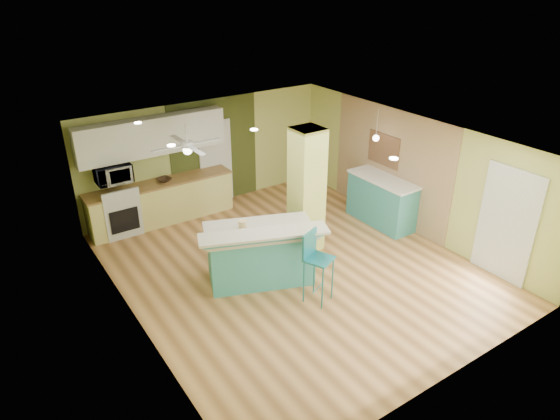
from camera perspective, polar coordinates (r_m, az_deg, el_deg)
The scene contains 23 objects.
floor at distance 9.55m, azimuth 1.53°, elevation -6.57°, with size 6.00×7.00×0.01m, color brown.
ceiling at distance 8.47m, azimuth 1.73°, elevation 7.89°, with size 6.00×7.00×0.01m, color white.
wall_back at distance 11.75m, azimuth -8.39°, elevation 6.41°, with size 6.00×0.01×2.50m, color #BEC66A.
wall_front at distance 6.81m, azimuth 19.26°, elevation -10.51°, with size 6.00×0.01×2.50m, color #BEC66A.
wall_left at distance 7.79m, azimuth -16.79°, elevation -5.17°, with size 0.01×7.00×2.50m, color #BEC66A.
wall_right at distance 10.82m, azimuth 14.74°, elevation 4.08°, with size 0.01×7.00×2.50m, color #BEC66A.
wood_panel at distance 11.18m, azimuth 12.42°, elevation 5.05°, with size 0.02×3.40×2.50m, color #967555.
olive_accent at distance 11.81m, azimuth -7.48°, elevation 6.58°, with size 2.20×0.02×2.50m, color #3F481C.
interior_door at distance 11.87m, azimuth -7.35°, elevation 5.41°, with size 0.82×0.05×2.00m, color silver.
french_door at distance 9.67m, azimuth 24.46°, elevation -1.52°, with size 0.04×1.08×2.10m, color silver.
column at distance 9.65m, azimuth 3.05°, elevation 2.23°, with size 0.55×0.55×2.50m, color #C6CC5E.
kitchen_run at distance 11.32m, azimuth -13.35°, elevation 0.92°, with size 3.25×0.63×0.94m.
stove at distance 11.07m, azimuth -17.87°, elevation -0.34°, with size 0.76×0.66×1.08m.
upper_cabinets at distance 10.90m, azimuth -14.38°, elevation 8.19°, with size 3.20×0.34×0.80m, color white.
microwave at distance 10.73m, azimuth -18.52°, elevation 3.94°, with size 0.70×0.48×0.39m, color white.
ceiling_fan at distance 9.75m, azimuth -10.58°, elevation 7.28°, with size 1.41×1.41×0.61m.
pendant_lamp at distance 10.85m, azimuth 10.91°, elevation 8.09°, with size 0.14×0.14×0.69m.
wall_decor at distance 11.20m, azimuth 11.76°, elevation 6.78°, with size 0.03×0.90×0.70m, color brown.
peninsula at distance 8.95m, azimuth -2.27°, elevation -4.91°, with size 2.33×1.82×1.17m.
bar_stool at distance 8.28m, azimuth 4.00°, elevation -5.24°, with size 0.55×0.55×1.27m.
side_counter at distance 11.17m, azimuth 11.60°, elevation 1.10°, with size 0.70×1.65×1.06m.
fruit_bowl at distance 11.15m, azimuth -13.12°, elevation 3.39°, with size 0.31×0.31×0.08m, color #332014.
canister at distance 8.71m, azimuth -4.30°, elevation -1.72°, with size 0.14×0.14×0.17m, color gold.
Camera 1 is at (-4.70, -6.53, 5.14)m, focal length 32.00 mm.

